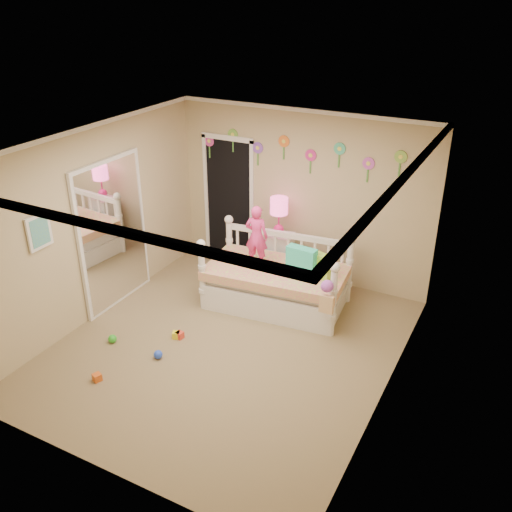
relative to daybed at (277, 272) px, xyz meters
The scene contains 18 objects.
floor 1.34m from the daybed, 94.40° to the right, with size 4.00×4.50×0.01m, color #7F684C.
ceiling 2.41m from the daybed, 94.40° to the right, with size 4.00×4.50×0.01m, color white.
back_wall 1.28m from the daybed, 95.29° to the left, with size 4.00×0.01×2.60m, color tan.
left_wall 2.55m from the daybed, 149.59° to the right, with size 0.01×4.50×2.60m, color tan.
right_wall 2.39m from the daybed, 32.83° to the right, with size 0.01×4.50×2.60m, color tan.
crown_molding 2.38m from the daybed, 94.40° to the right, with size 4.00×4.50×0.06m, color white, non-canonical shape.
daybed is the anchor object (origin of this frame).
pillow_turquoise 0.47m from the daybed, ahead, with size 0.41×0.14×0.41m, color #27C4A3.
pillow_lime 0.66m from the daybed, ahead, with size 0.35×0.13×0.33m, color #A3DD43.
child 0.58m from the daybed, 168.31° to the right, with size 0.32×0.21×0.89m, color #EF3688.
nightstand 0.80m from the daybed, 113.92° to the left, with size 0.45×0.34×0.75m, color white.
table_lamp 0.99m from the daybed, 113.92° to the left, with size 0.27×0.27×0.58m.
closet_doorway 1.75m from the daybed, 143.20° to the left, with size 0.90×0.04×2.07m, color black.
flower_decals 1.74m from the daybed, 100.37° to the left, with size 3.40×0.02×0.50m, color #B2668C, non-canonical shape.
mirror_closet 2.31m from the daybed, 155.66° to the right, with size 0.07×1.30×2.10m, color white.
wall_picture 3.14m from the daybed, 134.12° to the right, with size 0.05×0.34×0.42m, color white.
hanging_bag 1.08m from the daybed, 29.71° to the right, with size 0.20×0.16×0.36m, color beige, non-canonical shape.
toy_scatter 2.23m from the daybed, 118.97° to the right, with size 0.80×1.30×0.11m, color #996666, non-canonical shape.
Camera 1 is at (3.03, -5.00, 4.18)m, focal length 39.22 mm.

